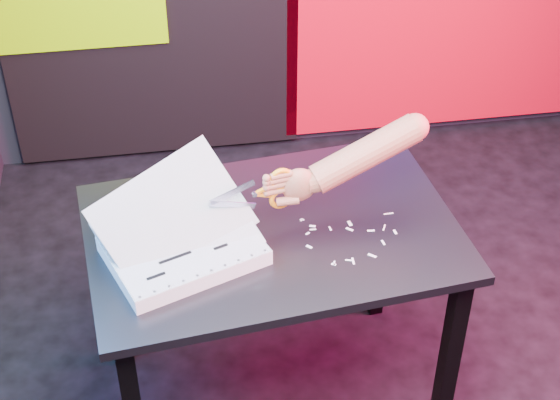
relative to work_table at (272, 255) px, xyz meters
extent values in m
cube|color=black|center=(0.45, 0.06, -0.65)|extent=(3.00, 3.00, 0.01)
cube|color=black|center=(-0.30, 1.53, -0.20)|extent=(1.30, 0.02, 0.85)
cube|color=black|center=(-0.51, 0.25, -0.29)|extent=(0.06, 0.06, 0.72)
cube|color=black|center=(0.51, -0.25, -0.29)|extent=(0.06, 0.06, 0.72)
cube|color=black|center=(0.44, 0.35, -0.29)|extent=(0.06, 0.06, 0.72)
cube|color=#252525|center=(0.00, 0.00, 0.09)|extent=(1.15, 0.83, 0.03)
cube|color=white|center=(-0.26, -0.08, 0.13)|extent=(0.48, 0.42, 0.05)
cube|color=silver|center=(-0.26, -0.08, 0.15)|extent=(0.48, 0.42, 0.00)
cube|color=silver|center=(-0.26, -0.08, 0.16)|extent=(0.48, 0.40, 0.12)
cube|color=silver|center=(-0.27, -0.07, 0.18)|extent=(0.48, 0.38, 0.21)
cube|color=silver|center=(-0.28, -0.05, 0.23)|extent=(0.48, 0.33, 0.30)
cylinder|color=#242424|center=(-0.39, -0.28, 0.15)|extent=(0.01, 0.01, 0.00)
cylinder|color=#242424|center=(-0.35, -0.26, 0.15)|extent=(0.01, 0.01, 0.00)
cylinder|color=#242424|center=(-0.31, -0.25, 0.15)|extent=(0.01, 0.01, 0.00)
cylinder|color=#242424|center=(-0.27, -0.23, 0.15)|extent=(0.01, 0.01, 0.00)
cylinder|color=#242424|center=(-0.23, -0.22, 0.15)|extent=(0.01, 0.01, 0.00)
cylinder|color=#242424|center=(-0.20, -0.20, 0.15)|extent=(0.01, 0.01, 0.00)
cylinder|color=#242424|center=(-0.16, -0.19, 0.15)|extent=(0.01, 0.01, 0.00)
cylinder|color=#242424|center=(-0.12, -0.18, 0.15)|extent=(0.01, 0.01, 0.00)
cylinder|color=#242424|center=(-0.08, -0.16, 0.15)|extent=(0.01, 0.01, 0.00)
cylinder|color=#242424|center=(-0.04, -0.15, 0.15)|extent=(0.01, 0.01, 0.00)
cylinder|color=#242424|center=(-0.48, -0.02, 0.15)|extent=(0.01, 0.01, 0.00)
cylinder|color=#242424|center=(-0.45, -0.01, 0.15)|extent=(0.01, 0.01, 0.00)
cylinder|color=#242424|center=(-0.41, 0.01, 0.15)|extent=(0.01, 0.01, 0.00)
cylinder|color=#242424|center=(-0.37, 0.02, 0.15)|extent=(0.01, 0.01, 0.00)
cylinder|color=#242424|center=(-0.33, 0.04, 0.15)|extent=(0.01, 0.01, 0.00)
cylinder|color=#242424|center=(-0.29, 0.05, 0.15)|extent=(0.01, 0.01, 0.00)
cylinder|color=#242424|center=(-0.25, 0.07, 0.15)|extent=(0.01, 0.01, 0.00)
cylinder|color=#242424|center=(-0.22, 0.08, 0.15)|extent=(0.01, 0.01, 0.00)
cylinder|color=#242424|center=(-0.18, 0.10, 0.15)|extent=(0.01, 0.01, 0.00)
cylinder|color=#242424|center=(-0.14, 0.11, 0.15)|extent=(0.01, 0.01, 0.00)
cube|color=black|center=(-0.37, -0.07, 0.15)|extent=(0.07, 0.04, 0.00)
cube|color=black|center=(-0.25, -0.05, 0.15)|extent=(0.05, 0.03, 0.00)
cube|color=black|center=(-0.29, -0.14, 0.15)|extent=(0.09, 0.04, 0.00)
cube|color=black|center=(-0.16, -0.11, 0.15)|extent=(0.04, 0.03, 0.00)
cube|color=black|center=(-0.34, -0.20, 0.15)|extent=(0.05, 0.03, 0.00)
cube|color=#B5B5C9|center=(-0.11, -0.03, 0.27)|extent=(0.13, 0.03, 0.06)
cube|color=#B5B5C9|center=(-0.11, -0.03, 0.23)|extent=(0.13, 0.03, 0.06)
cylinder|color=#B5B5C9|center=(-0.05, -0.01, 0.25)|extent=(0.02, 0.01, 0.01)
cube|color=orange|center=(-0.03, -0.01, 0.24)|extent=(0.05, 0.02, 0.02)
cube|color=orange|center=(-0.03, -0.01, 0.26)|extent=(0.05, 0.02, 0.02)
torus|color=orange|center=(0.03, 0.00, 0.28)|extent=(0.07, 0.03, 0.07)
torus|color=orange|center=(0.03, 0.00, 0.22)|extent=(0.07, 0.03, 0.07)
ellipsoid|color=#976649|center=(0.08, 0.01, 0.25)|extent=(0.10, 0.06, 0.11)
cylinder|color=#976649|center=(0.03, 0.00, 0.24)|extent=(0.08, 0.03, 0.02)
cylinder|color=#976649|center=(0.03, 0.00, 0.26)|extent=(0.08, 0.03, 0.02)
cylinder|color=#976649|center=(0.03, 0.00, 0.28)|extent=(0.07, 0.03, 0.02)
cylinder|color=#976649|center=(0.03, 0.00, 0.30)|extent=(0.06, 0.03, 0.02)
cylinder|color=#976649|center=(0.04, -0.01, 0.21)|extent=(0.07, 0.03, 0.03)
cylinder|color=#976649|center=(0.13, 0.02, 0.25)|extent=(0.07, 0.08, 0.07)
cylinder|color=#976649|center=(0.28, 0.04, 0.31)|extent=(0.34, 0.14, 0.20)
sphere|color=#976649|center=(0.43, 0.07, 0.37)|extent=(0.08, 0.08, 0.08)
cube|color=silver|center=(0.15, -0.18, 0.10)|extent=(0.01, 0.02, 0.00)
cube|color=silver|center=(0.10, -0.04, 0.10)|extent=(0.01, 0.01, 0.00)
cube|color=silver|center=(0.22, -0.04, 0.10)|extent=(0.02, 0.02, 0.00)
cube|color=silver|center=(0.19, -0.17, 0.10)|extent=(0.02, 0.01, 0.00)
cube|color=silver|center=(0.23, -0.01, 0.10)|extent=(0.01, 0.02, 0.00)
cube|color=silver|center=(0.28, -0.05, 0.10)|extent=(0.02, 0.01, 0.00)
cube|color=silver|center=(0.26, -0.16, 0.10)|extent=(0.02, 0.02, 0.00)
cube|color=silver|center=(0.17, -0.03, 0.10)|extent=(0.01, 0.02, 0.00)
cube|color=silver|center=(0.20, -0.18, 0.10)|extent=(0.01, 0.03, 0.00)
cube|color=silver|center=(0.15, -0.18, 0.10)|extent=(0.02, 0.01, 0.00)
cube|color=silver|center=(0.09, -0.10, 0.10)|extent=(0.02, 0.02, 0.00)
cube|color=silver|center=(0.35, -0.07, 0.10)|extent=(0.01, 0.02, 0.00)
cube|color=silver|center=(0.09, 0.03, 0.10)|extent=(0.01, 0.01, 0.00)
cube|color=silver|center=(0.12, -0.02, 0.10)|extent=(0.02, 0.01, 0.00)
cube|color=silver|center=(0.09, 0.03, 0.10)|extent=(0.01, 0.01, 0.00)
cube|color=silver|center=(0.35, 0.01, 0.10)|extent=(0.03, 0.01, 0.00)
cube|color=silver|center=(0.12, -0.01, 0.10)|extent=(0.02, 0.01, 0.00)
cube|color=silver|center=(0.31, -0.11, 0.10)|extent=(0.01, 0.02, 0.00)
cube|color=silver|center=(0.33, -0.05, 0.10)|extent=(0.02, 0.03, 0.00)
camera|label=1|loc=(-0.28, -1.91, 1.71)|focal=55.00mm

